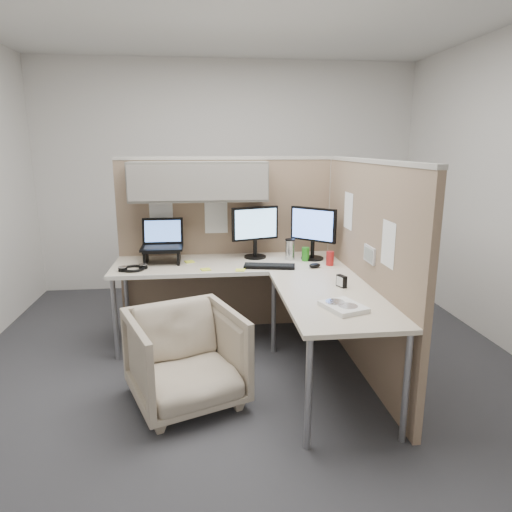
{
  "coord_description": "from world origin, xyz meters",
  "views": [
    {
      "loc": [
        -0.31,
        -3.33,
        1.72
      ],
      "look_at": [
        0.1,
        0.25,
        0.85
      ],
      "focal_mm": 32.0,
      "sensor_mm": 36.0,
      "label": 1
    }
  ],
  "objects": [
    {
      "name": "partition_back",
      "position": [
        -0.22,
        0.83,
        1.1
      ],
      "size": [
        2.0,
        0.36,
        1.63
      ],
      "color": "#90765E",
      "rests_on": "ground"
    },
    {
      "name": "mouse",
      "position": [
        0.6,
        0.28,
        0.75
      ],
      "size": [
        0.13,
        0.11,
        0.04
      ],
      "primitive_type": "ellipsoid",
      "rotation": [
        0.0,
        0.0,
        0.42
      ],
      "color": "black",
      "rests_on": "desk"
    },
    {
      "name": "laptop_station",
      "position": [
        -0.68,
        0.61,
        0.87
      ],
      "size": [
        0.36,
        0.31,
        0.37
      ],
      "color": "black",
      "rests_on": "desk"
    },
    {
      "name": "paper_stack",
      "position": [
        0.54,
        -0.72,
        0.75
      ],
      "size": [
        0.29,
        0.32,
        0.03
      ],
      "rotation": [
        0.0,
        0.0,
        0.34
      ],
      "color": "white",
      "rests_on": "desk"
    },
    {
      "name": "sticky_note_a",
      "position": [
        -0.31,
        0.31,
        0.73
      ],
      "size": [
        0.09,
        0.09,
        0.01
      ],
      "primitive_type": "cube",
      "rotation": [
        0.0,
        0.0,
        0.26
      ],
      "color": "#DFE83D",
      "rests_on": "desk"
    },
    {
      "name": "monitor_left",
      "position": [
        0.14,
        0.68,
        1.0
      ],
      "size": [
        0.43,
        0.2,
        0.47
      ],
      "rotation": [
        0.0,
        0.0,
        0.31
      ],
      "color": "black",
      "rests_on": "desk"
    },
    {
      "name": "desk",
      "position": [
        0.12,
        0.13,
        0.69
      ],
      "size": [
        2.0,
        1.98,
        0.73
      ],
      "color": "beige",
      "rests_on": "ground"
    },
    {
      "name": "monitor_right",
      "position": [
        0.65,
        0.57,
        1.0
      ],
      "size": [
        0.35,
        0.32,
        0.47
      ],
      "rotation": [
        0.0,
        0.0,
        -0.74
      ],
      "color": "black",
      "rests_on": "desk"
    },
    {
      "name": "headphones",
      "position": [
        -0.9,
        0.37,
        0.75
      ],
      "size": [
        0.25,
        0.25,
        0.03
      ],
      "rotation": [
        0.0,
        0.0,
        0.39
      ],
      "color": "black",
      "rests_on": "desk"
    },
    {
      "name": "sticky_note_b",
      "position": [
        -0.03,
        0.26,
        0.73
      ],
      "size": [
        0.09,
        0.09,
        0.01
      ],
      "primitive_type": "cube",
      "rotation": [
        0.0,
        0.0,
        -0.15
      ],
      "color": "#DFE83D",
      "rests_on": "desk"
    },
    {
      "name": "keyboard",
      "position": [
        0.22,
        0.32,
        0.74
      ],
      "size": [
        0.44,
        0.22,
        0.02
      ],
      "primitive_type": "cube",
      "rotation": [
        0.0,
        0.0,
        -0.2
      ],
      "color": "black",
      "rests_on": "desk"
    },
    {
      "name": "soda_can_silver",
      "position": [
        0.57,
        0.52,
        0.79
      ],
      "size": [
        0.07,
        0.07,
        0.12
      ],
      "primitive_type": "cylinder",
      "color": "#268C1E",
      "rests_on": "desk"
    },
    {
      "name": "office_chair",
      "position": [
        -0.46,
        -0.46,
        0.36
      ],
      "size": [
        0.88,
        0.86,
        0.72
      ],
      "primitive_type": "imported",
      "rotation": [
        0.0,
        0.0,
        0.37
      ],
      "color": "#BDAE96",
      "rests_on": "ground"
    },
    {
      "name": "sticky_note_c",
      "position": [
        -0.45,
        0.58,
        0.73
      ],
      "size": [
        0.1,
        0.1,
        0.01
      ],
      "primitive_type": "cube",
      "rotation": [
        0.0,
        0.0,
        0.33
      ],
      "color": "#DFE83D",
      "rests_on": "desk"
    },
    {
      "name": "travel_mug",
      "position": [
        0.44,
        0.58,
        0.82
      ],
      "size": [
        0.09,
        0.09,
        0.19
      ],
      "color": "silver",
      "rests_on": "desk"
    },
    {
      "name": "soda_can_green",
      "position": [
        0.74,
        0.34,
        0.79
      ],
      "size": [
        0.07,
        0.07,
        0.12
      ],
      "primitive_type": "cylinder",
      "color": "#B21E1E",
      "rests_on": "desk"
    },
    {
      "name": "partition_right",
      "position": [
        0.9,
        -0.07,
        0.82
      ],
      "size": [
        0.07,
        2.03,
        1.63
      ],
      "color": "#90765E",
      "rests_on": "ground"
    },
    {
      "name": "ground",
      "position": [
        0.0,
        0.0,
        0.0
      ],
      "size": [
        4.5,
        4.5,
        0.0
      ],
      "primitive_type": "plane",
      "color": "#303034",
      "rests_on": "ground"
    },
    {
      "name": "desk_clock",
      "position": [
        0.66,
        -0.27,
        0.77
      ],
      "size": [
        0.06,
        0.09,
        0.09
      ],
      "rotation": [
        0.0,
        0.0,
        -1.19
      ],
      "color": "black",
      "rests_on": "desk"
    }
  ]
}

